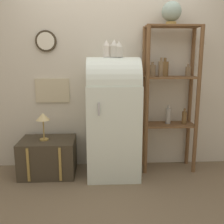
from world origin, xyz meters
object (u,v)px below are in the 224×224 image
suitcase_trunk (48,157)px  globe (172,12)px  desk_lamp (43,118)px  vase_left (106,49)px  vase_center (114,49)px  vase_right (119,50)px  refrigerator (113,115)px

suitcase_trunk → globe: globe is taller
globe → desk_lamp: bearing=-176.1°
vase_left → vase_center: 0.09m
vase_center → desk_lamp: bearing=178.9°
vase_center → vase_right: vase_center is taller
globe → vase_left: bearing=-171.2°
refrigerator → vase_right: (0.07, -0.01, 0.79)m
desk_lamp → vase_right: bearing=-1.7°
globe → vase_center: globe is taller
refrigerator → desk_lamp: 0.87m
vase_left → vase_center: bearing=-1.3°
vase_left → refrigerator: bearing=0.7°
suitcase_trunk → vase_right: bearing=-2.6°
vase_right → globe: bearing=11.9°
vase_right → vase_left: bearing=174.8°
vase_left → vase_right: vase_left is taller
refrigerator → vase_center: 0.80m
refrigerator → globe: (0.71, 0.12, 1.24)m
suitcase_trunk → vase_right: (0.90, -0.04, 1.34)m
suitcase_trunk → globe: (1.55, 0.10, 1.79)m
globe → refrigerator: bearing=-170.3°
desk_lamp → suitcase_trunk: bearing=19.4°
suitcase_trunk → globe: 2.37m
refrigerator → suitcase_trunk: (-0.84, 0.03, -0.55)m
vase_left → desk_lamp: bearing=178.9°
suitcase_trunk → globe: bearing=3.5°
suitcase_trunk → vase_left: vase_left is taller
suitcase_trunk → vase_center: (0.85, -0.03, 1.35)m
vase_center → vase_right: size_ratio=1.11×
suitcase_trunk → vase_left: (0.75, -0.03, 1.35)m
vase_center → vase_right: (0.06, -0.01, -0.01)m
refrigerator → vase_left: size_ratio=7.39×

